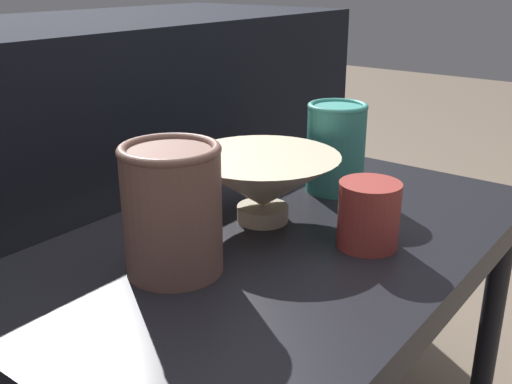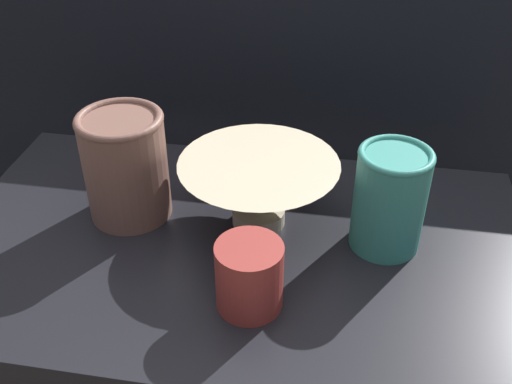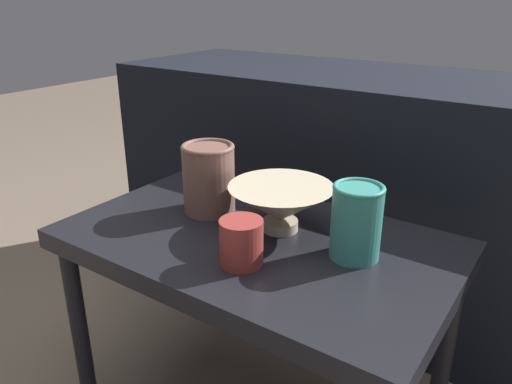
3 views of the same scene
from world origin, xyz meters
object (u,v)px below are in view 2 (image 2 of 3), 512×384
(vase_textured_left, at_px, (125,164))
(vase_colorful_right, at_px, (390,198))
(cup, at_px, (249,276))
(bowl, at_px, (259,188))

(vase_textured_left, bearing_deg, vase_colorful_right, -1.56)
(vase_textured_left, bearing_deg, cup, -37.06)
(bowl, distance_m, vase_colorful_right, 0.17)
(bowl, height_order, vase_colorful_right, vase_colorful_right)
(bowl, distance_m, vase_textured_left, 0.18)
(vase_textured_left, relative_size, vase_colorful_right, 1.09)
(vase_textured_left, xyz_separation_m, vase_colorful_right, (0.34, -0.01, -0.01))
(vase_colorful_right, bearing_deg, bowl, 174.58)
(bowl, bearing_deg, vase_textured_left, -177.91)
(bowl, xyz_separation_m, cup, (0.01, -0.15, -0.01))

